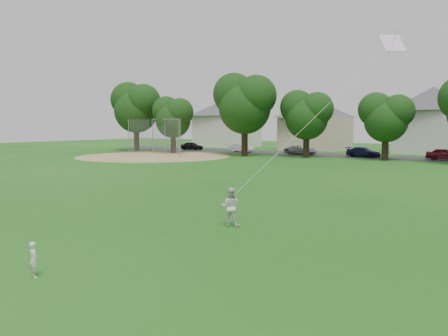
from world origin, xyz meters
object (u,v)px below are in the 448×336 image
Objects in this scene: toddler at (34,259)px; older_boy at (231,207)px; baseball_backstop at (162,137)px; kite at (314,118)px.

older_boy is at bearing -80.03° from toddler.
baseball_backstop is (-28.28, 34.98, 1.78)m from toddler.
kite is at bearing -90.49° from toddler.
kite reaches higher than baseball_backstop.
toddler is 45.02m from baseball_backstop.
kite is 40.38m from baseball_backstop.
baseball_backstop is at bearing 140.92° from kite.
toddler is 0.62× the size of older_boy.
kite is (3.04, 9.55, 3.49)m from toddler.
older_boy is 4.53m from kite.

